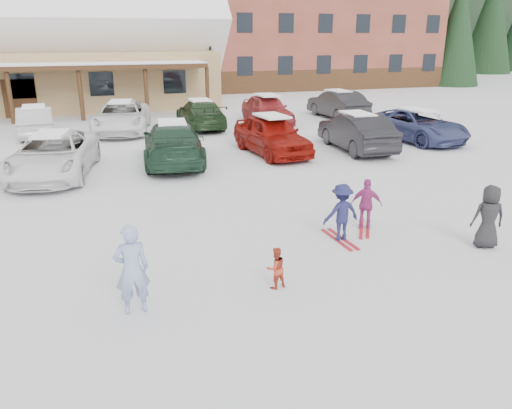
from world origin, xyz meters
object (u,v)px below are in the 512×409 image
object	(u,v)px
adult_skier	(132,270)
toddler_red	(276,268)
parked_car_2	(53,155)
parked_car_9	(36,121)
child_magenta	(367,204)
child_navy	(341,213)
bystander_dark	(489,217)
parked_car_10	(122,117)
parked_car_3	(173,143)
parked_car_11	(200,114)
parked_car_13	(338,104)
parked_car_6	(417,125)
parked_car_5	(356,132)
lamp_post	(210,47)
parked_car_4	(272,135)
parked_car_12	(267,110)

from	to	relation	value
adult_skier	toddler_red	world-z (taller)	adult_skier
parked_car_2	parked_car_9	bearing A→B (deg)	108.20
toddler_red	child_magenta	xyz separation A→B (m)	(3.18, 2.20, 0.23)
child_navy	bystander_dark	world-z (taller)	bystander_dark
parked_car_9	child_navy	bearing A→B (deg)	112.09
parked_car_10	parked_car_3	bearing A→B (deg)	-69.15
parked_car_2	parked_car_11	size ratio (longest dim) A/B	1.07
bystander_dark	child_navy	bearing A→B (deg)	-7.53
child_navy	child_magenta	xyz separation A→B (m)	(0.93, 0.46, -0.04)
parked_car_2	parked_car_13	world-z (taller)	parked_car_13
toddler_red	adult_skier	bearing A→B (deg)	-10.26
toddler_red	parked_car_6	world-z (taller)	parked_car_6
parked_car_3	parked_car_5	world-z (taller)	parked_car_3
lamp_post	child_magenta	xyz separation A→B (m)	(-1.55, -23.70, -3.20)
parked_car_4	parked_car_9	bearing A→B (deg)	137.38
lamp_post	bystander_dark	world-z (taller)	lamp_post
child_navy	parked_car_2	distance (m)	10.54
parked_car_3	parked_car_13	world-z (taller)	parked_car_13
child_navy	parked_car_3	distance (m)	9.07
parked_car_6	child_navy	bearing A→B (deg)	-141.32
parked_car_13	bystander_dark	bearing A→B (deg)	70.84
toddler_red	parked_car_5	distance (m)	12.67
child_navy	parked_car_12	size ratio (longest dim) A/B	0.30
parked_car_6	parked_car_3	bearing A→B (deg)	175.11
parked_car_13	parked_car_9	bearing A→B (deg)	-0.64
parked_car_10	child_magenta	bearing A→B (deg)	-62.86
lamp_post	parked_car_3	distance (m)	16.55
child_magenta	parked_car_9	distance (m)	17.80
adult_skier	parked_car_3	xyz separation A→B (m)	(2.34, 10.53, -0.05)
parked_car_2	parked_car_13	distance (m)	17.12
lamp_post	parked_car_13	xyz separation A→B (m)	(5.71, -7.63, -3.06)
parked_car_3	parked_car_6	xyz separation A→B (m)	(11.22, 0.80, -0.07)
parked_car_4	parked_car_12	size ratio (longest dim) A/B	1.00
lamp_post	parked_car_10	distance (m)	11.06
parked_car_9	parked_car_11	world-z (taller)	parked_car_11
parked_car_9	parked_car_10	size ratio (longest dim) A/B	0.79
lamp_post	child_magenta	distance (m)	23.96
parked_car_10	parked_car_12	distance (m)	7.64
parked_car_10	parked_car_4	bearing A→B (deg)	-41.72
child_navy	parked_car_6	world-z (taller)	parked_car_6
parked_car_4	parked_car_9	distance (m)	11.68
child_magenta	parked_car_6	xyz separation A→B (m)	(7.74, 9.04, 0.05)
parked_car_10	parked_car_11	size ratio (longest dim) A/B	1.11
parked_car_11	parked_car_13	xyz separation A→B (m)	(8.22, 0.74, 0.07)
parked_car_5	parked_car_10	size ratio (longest dim) A/B	0.85
parked_car_6	parked_car_13	bearing A→B (deg)	84.94
parked_car_4	parked_car_12	world-z (taller)	parked_car_4
parked_car_4	parked_car_9	size ratio (longest dim) A/B	1.06
parked_car_12	parked_car_13	world-z (taller)	parked_car_13
parked_car_10	parked_car_13	bearing A→B (deg)	12.95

